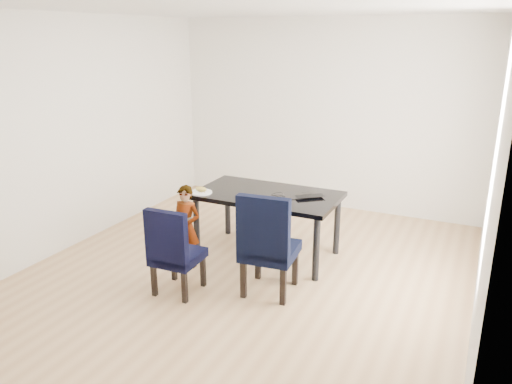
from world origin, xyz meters
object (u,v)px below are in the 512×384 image
at_px(dining_table, 267,224).
at_px(chair_left, 178,249).
at_px(child, 186,227).
at_px(chair_right, 270,242).
at_px(laptop, 308,196).
at_px(plate, 201,192).

xyz_separation_m(dining_table, chair_left, (-0.44, -1.17, 0.08)).
relative_size(chair_left, child, 0.98).
bearing_deg(child, chair_right, -7.90).
bearing_deg(chair_right, laptop, 79.33).
relative_size(chair_left, plate, 3.69).
xyz_separation_m(dining_table, chair_right, (0.38, -0.78, 0.15)).
distance_m(chair_left, child, 0.57).
bearing_deg(chair_right, plate, 150.66).
distance_m(dining_table, chair_right, 0.88).
bearing_deg(child, plate, 90.04).
distance_m(child, laptop, 1.38).
distance_m(plate, laptop, 1.21).
bearing_deg(child, chair_left, -66.35).
bearing_deg(dining_table, chair_left, -110.50).
relative_size(dining_table, plate, 6.51).
distance_m(dining_table, laptop, 0.61).
bearing_deg(chair_right, child, 167.53).
relative_size(chair_right, laptop, 3.32).
relative_size(chair_right, child, 1.15).
distance_m(child, plate, 0.45).
height_order(plate, laptop, laptop).
xyz_separation_m(chair_right, plate, (-1.06, 0.47, 0.23)).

